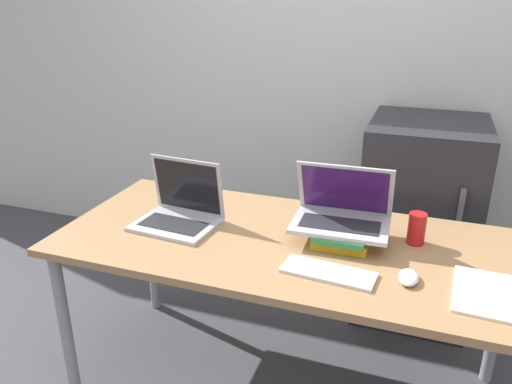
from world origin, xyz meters
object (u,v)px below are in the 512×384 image
(mouse, at_px, (408,277))
(mini_fridge, at_px, (418,219))
(laptop_left, at_px, (179,211))
(book_stack, at_px, (343,234))
(laptop_on_books, at_px, (342,213))
(soda_can, at_px, (417,229))
(wireless_keyboard, at_px, (328,272))
(notepad, at_px, (490,294))

(mouse, xyz_separation_m, mini_fridge, (0.01, 0.98, -0.22))
(laptop_left, relative_size, book_stack, 1.30)
(laptop_on_books, bearing_deg, soda_can, 10.97)
(wireless_keyboard, bearing_deg, soda_can, 51.58)
(mouse, height_order, mini_fridge, mini_fridge)
(book_stack, xyz_separation_m, wireless_keyboard, (0.00, -0.26, -0.02))
(laptop_on_books, bearing_deg, wireless_keyboard, -87.51)
(soda_can, xyz_separation_m, mini_fridge, (0.00, 0.69, -0.26))
(wireless_keyboard, xyz_separation_m, notepad, (0.50, 0.04, -0.00))
(laptop_on_books, height_order, soda_can, laptop_on_books)
(mini_fridge, bearing_deg, book_stack, -109.35)
(laptop_left, relative_size, mini_fridge, 0.33)
(soda_can, bearing_deg, laptop_on_books, -169.03)
(laptop_on_books, height_order, mini_fridge, mini_fridge)
(laptop_left, distance_m, laptop_on_books, 0.65)
(laptop_left, xyz_separation_m, wireless_keyboard, (0.66, -0.19, -0.05))
(wireless_keyboard, distance_m, notepad, 0.51)
(mouse, bearing_deg, wireless_keyboard, -170.60)
(laptop_left, relative_size, laptop_on_books, 0.92)
(notepad, bearing_deg, mouse, 179.70)
(notepad, height_order, soda_can, soda_can)
(mini_fridge, bearing_deg, wireless_keyboard, -104.67)
(laptop_left, bearing_deg, book_stack, 5.71)
(wireless_keyboard, relative_size, mini_fridge, 0.32)
(book_stack, xyz_separation_m, laptop_on_books, (-0.01, 0.02, 0.08))
(laptop_left, bearing_deg, mini_fridge, 41.83)
(laptop_left, bearing_deg, mouse, -9.31)
(wireless_keyboard, bearing_deg, mini_fridge, 75.33)
(laptop_left, height_order, laptop_on_books, laptop_on_books)
(laptop_on_books, distance_m, wireless_keyboard, 0.30)
(laptop_on_books, height_order, wireless_keyboard, laptop_on_books)
(wireless_keyboard, bearing_deg, laptop_left, 163.72)
(laptop_left, height_order, mouse, laptop_left)
(laptop_left, height_order, notepad, laptop_left)
(laptop_on_books, relative_size, wireless_keyboard, 1.14)
(book_stack, relative_size, soda_can, 2.15)
(book_stack, bearing_deg, laptop_left, -174.29)
(laptop_left, xyz_separation_m, mouse, (0.91, -0.15, -0.04))
(wireless_keyboard, relative_size, notepad, 1.10)
(laptop_left, height_order, book_stack, laptop_left)
(laptop_left, height_order, wireless_keyboard, laptop_left)
(wireless_keyboard, xyz_separation_m, mini_fridge, (0.27, 1.02, -0.21))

